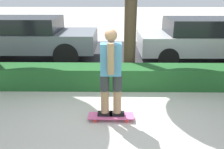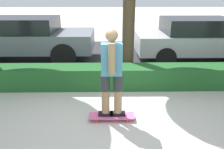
{
  "view_description": "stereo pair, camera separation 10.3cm",
  "coord_description": "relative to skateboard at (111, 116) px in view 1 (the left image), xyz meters",
  "views": [
    {
      "loc": [
        0.04,
        -3.25,
        2.17
      ],
      "look_at": [
        -0.01,
        0.6,
        0.7
      ],
      "focal_mm": 35.0,
      "sensor_mm": 36.0,
      "label": 1
    },
    {
      "loc": [
        -0.06,
        -3.25,
        2.17
      ],
      "look_at": [
        -0.01,
        0.6,
        0.7
      ],
      "focal_mm": 35.0,
      "sensor_mm": 36.0,
      "label": 2
    }
  ],
  "objects": [
    {
      "name": "skater_person",
      "position": [
        0.0,
        0.0,
        0.84
      ],
      "size": [
        0.48,
        0.4,
        1.55
      ],
      "color": "black",
      "rests_on": "skateboard"
    },
    {
      "name": "skateboard",
      "position": [
        0.0,
        0.0,
        0.0
      ],
      "size": [
        0.82,
        0.24,
        0.09
      ],
      "color": "#DB5B93",
      "rests_on": "ground_plane"
    },
    {
      "name": "parked_car_front",
      "position": [
        -2.76,
        3.69,
        0.7
      ],
      "size": [
        4.33,
        1.83,
        1.41
      ],
      "rotation": [
        0.0,
        0.0,
        -0.0
      ],
      "color": "slate",
      "rests_on": "ground_plane"
    },
    {
      "name": "parked_car_middle",
      "position": [
        2.92,
        3.69,
        0.66
      ],
      "size": [
        4.19,
        1.84,
        1.38
      ],
      "rotation": [
        0.0,
        0.0,
        0.01
      ],
      "color": "#B7B7BC",
      "rests_on": "ground_plane"
    },
    {
      "name": "street_asphalt",
      "position": [
        0.02,
        4.05,
        -0.07
      ],
      "size": [
        14.32,
        5.0,
        0.01
      ],
      "color": "#2D2D30",
      "rests_on": "ground_plane"
    },
    {
      "name": "ground_plane",
      "position": [
        0.02,
        -0.15,
        -0.07
      ],
      "size": [
        60.0,
        60.0,
        0.0
      ],
      "primitive_type": "plane",
      "color": "#BCB7AD"
    },
    {
      "name": "hedge_row",
      "position": [
        0.02,
        1.45,
        0.19
      ],
      "size": [
        14.32,
        0.6,
        0.52
      ],
      "color": "#1E5123",
      "rests_on": "ground_plane"
    }
  ]
}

